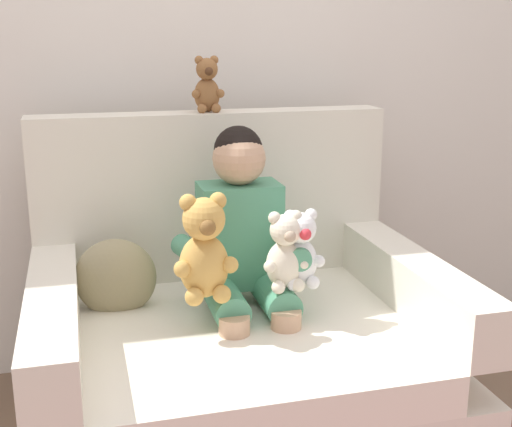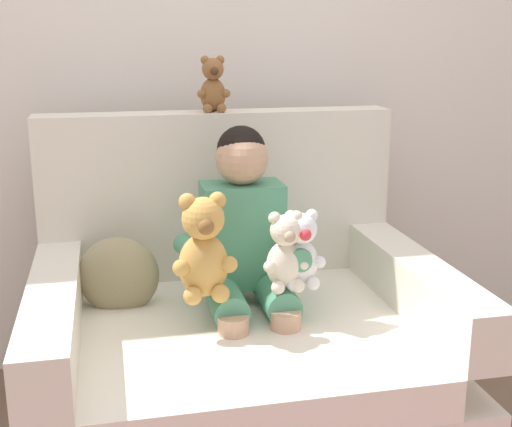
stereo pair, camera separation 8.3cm
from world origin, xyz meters
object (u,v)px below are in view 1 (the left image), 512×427
(armchair, at_px, (237,347))
(throw_pillow, at_px, (116,278))
(plush_honey, at_px, (204,250))
(plush_white, at_px, (300,251))
(seated_child, at_px, (244,244))
(plush_brown_on_backrest, at_px, (207,86))
(plush_cream, at_px, (285,253))

(armchair, bearing_deg, throw_pillow, 159.38)
(plush_honey, height_order, plush_white, plush_honey)
(seated_child, relative_size, plush_brown_on_backrest, 4.26)
(plush_white, relative_size, plush_brown_on_backrest, 1.26)
(seated_child, bearing_deg, plush_honey, -140.37)
(armchair, bearing_deg, plush_honey, -135.00)
(plush_white, distance_m, throw_pillow, 0.60)
(plush_cream, distance_m, throw_pillow, 0.56)
(plush_cream, bearing_deg, throw_pillow, 165.11)
(throw_pillow, bearing_deg, plush_honey, -47.46)
(throw_pillow, bearing_deg, plush_brown_on_backrest, 34.13)
(plush_brown_on_backrest, distance_m, throw_pillow, 0.72)
(armchair, bearing_deg, seated_child, 47.11)
(plush_white, bearing_deg, plush_honey, -159.59)
(seated_child, bearing_deg, plush_brown_on_backrest, 91.72)
(seated_child, bearing_deg, armchair, -138.72)
(armchair, relative_size, plush_brown_on_backrest, 6.49)
(seated_child, distance_m, throw_pillow, 0.43)
(plush_honey, height_order, plush_brown_on_backrest, plush_brown_on_backrest)
(seated_child, relative_size, throw_pillow, 3.17)
(plush_cream, height_order, throw_pillow, plush_cream)
(armchair, relative_size, seated_child, 1.52)
(plush_cream, bearing_deg, armchair, 150.10)
(seated_child, bearing_deg, throw_pillow, 159.97)
(armchair, height_order, plush_white, armchair)
(plush_cream, xyz_separation_m, throw_pillow, (-0.49, 0.25, -0.12))
(plush_cream, height_order, plush_brown_on_backrest, plush_brown_on_backrest)
(armchair, relative_size, plush_white, 5.16)
(armchair, bearing_deg, plush_cream, -41.92)
(throw_pillow, bearing_deg, seated_child, -14.19)
(seated_child, height_order, throw_pillow, seated_child)
(plush_cream, height_order, plush_white, plush_cream)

